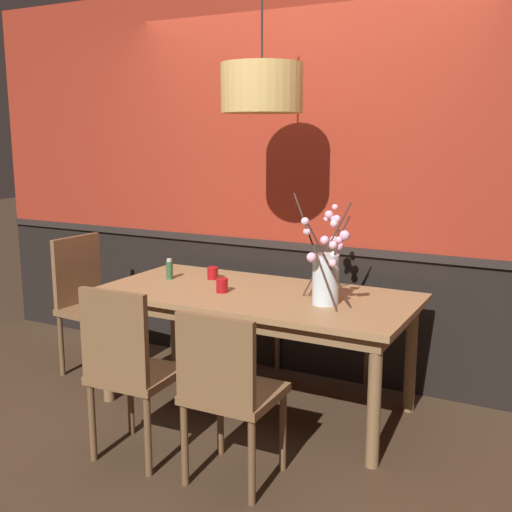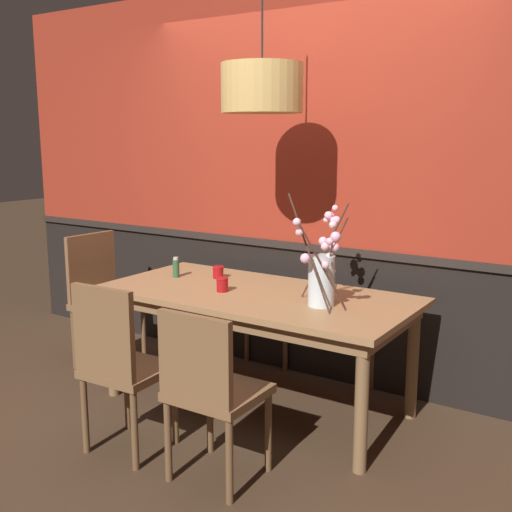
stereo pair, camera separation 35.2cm
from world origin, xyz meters
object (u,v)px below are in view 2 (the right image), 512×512
Objects in this scene: chair_far_side_right at (362,305)px; candle_holder_nearer_center at (218,272)px; chair_near_side_left at (119,361)px; chair_far_side_left at (284,290)px; condiment_bottle at (176,268)px; dining_table at (256,305)px; chair_head_west_end at (101,293)px; candle_holder_nearer_edge at (222,284)px; pendant_lamp at (262,88)px; chair_near_side_right at (210,386)px; vase_with_blossoms at (323,273)px.

chair_far_side_right is 1.06m from candle_holder_nearer_center.
chair_near_side_left reaches higher than chair_far_side_left.
chair_near_side_left reaches higher than condiment_bottle.
dining_table is 1.36m from chair_head_west_end.
candle_holder_nearer_edge is 0.10× the size of pendant_lamp.
chair_far_side_left is 11.35× the size of candle_holder_nearer_center.
chair_far_side_left reaches higher than candle_holder_nearer_edge.
chair_head_west_end reaches higher than dining_table.
chair_far_side_left is (-0.61, 1.72, 0.03)m from chair_near_side_right.
dining_table is 1.98× the size of chair_head_west_end.
chair_head_west_end is at bearing -178.56° from pendant_lamp.
chair_far_side_right is 1.03m from vase_with_blossoms.
condiment_bottle is at bearing -139.93° from chair_far_side_right.
chair_near_side_right is at bearing -42.95° from condiment_bottle.
pendant_lamp reaches higher than chair_near_side_right.
chair_near_side_right is 1.83m from chair_far_side_left.
chair_head_west_end is 1.04× the size of chair_far_side_left.
chair_far_side_right is 0.93× the size of chair_far_side_left.
condiment_bottle is at bearing -114.12° from chair_far_side_left.
condiment_bottle is at bearing 137.05° from chair_near_side_right.
candle_holder_nearer_center is 0.60× the size of condiment_bottle.
chair_far_side_right is at bearing 71.72° from chair_near_side_left.
chair_head_west_end is 0.98m from candle_holder_nearer_center.
chair_far_side_right is (0.59, 1.78, -0.02)m from chair_near_side_left.
chair_far_side_left is at bearing 65.88° from condiment_bottle.
dining_table is at bearing -22.90° from candle_holder_nearer_center.
chair_far_side_right is at bearing 70.11° from dining_table.
condiment_bottle is at bearing 175.49° from vase_with_blossoms.
chair_head_west_end is at bearing -179.65° from dining_table.
condiment_bottle is 1.34m from pendant_lamp.
candle_holder_nearer_center is (-0.74, -0.71, 0.28)m from chair_far_side_right.
candle_holder_nearer_edge is (-0.48, 0.76, 0.28)m from chair_near_side_right.
dining_table is 1.28m from pendant_lamp.
pendant_lamp reaches higher than chair_far_side_left.
chair_head_west_end reaches higher than candle_holder_nearer_center.
vase_with_blossoms is (0.78, -0.90, 0.40)m from chair_far_side_left.
pendant_lamp is (1.38, 0.03, 1.40)m from chair_head_west_end.
chair_near_side_left is at bearing -108.28° from chair_far_side_right.
chair_near_side_right is at bearing -27.24° from chair_head_west_end.
chair_near_side_left reaches higher than chair_near_side_right.
chair_head_west_end is at bearing -168.81° from candle_holder_nearer_center.
chair_head_west_end is 1.10× the size of chair_near_side_right.
vase_with_blossoms is at bearing 49.02° from chair_near_side_left.
chair_far_side_right is at bearing 43.75° from candle_holder_nearer_center.
chair_far_side_right is at bearing 89.33° from chair_near_side_right.
candle_holder_nearer_center is at bearing -136.25° from chair_far_side_right.
chair_near_side_right is (1.65, -0.85, -0.05)m from chair_head_west_end.
chair_far_side_left is at bearing 109.90° from dining_table.
pendant_lamp is (0.02, 0.03, 1.28)m from dining_table.
candle_holder_nearer_center is at bearing -98.96° from chair_far_side_left.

